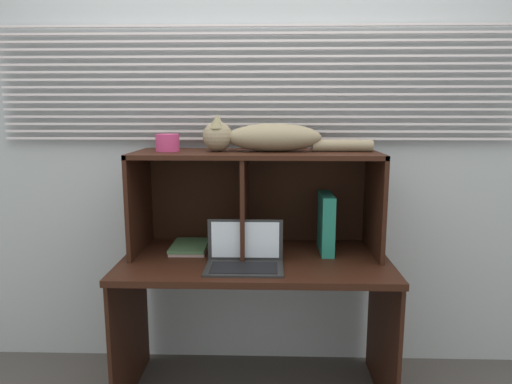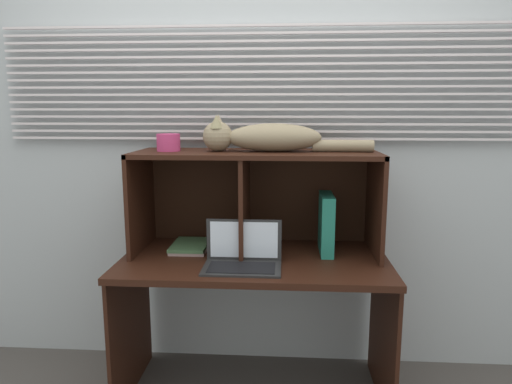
% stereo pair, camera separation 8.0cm
% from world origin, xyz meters
% --- Properties ---
extents(back_panel_with_blinds, '(4.40, 0.08, 2.50)m').
position_xyz_m(back_panel_with_blinds, '(0.00, 0.55, 1.26)').
color(back_panel_with_blinds, '#B2B9BA').
rests_on(back_panel_with_blinds, ground).
extents(desk, '(1.26, 0.65, 0.71)m').
position_xyz_m(desk, '(0.00, 0.18, 0.56)').
color(desk, black).
rests_on(desk, ground).
extents(hutch_shelf_unit, '(1.17, 0.42, 0.50)m').
position_xyz_m(hutch_shelf_unit, '(-0.01, 0.33, 1.05)').
color(hutch_shelf_unit, black).
rests_on(hutch_shelf_unit, desk).
extents(cat, '(0.81, 0.17, 0.18)m').
position_xyz_m(cat, '(0.04, 0.29, 1.27)').
color(cat, gray).
rests_on(cat, hutch_shelf_unit).
extents(laptop, '(0.34, 0.21, 0.20)m').
position_xyz_m(laptop, '(-0.04, 0.05, 0.75)').
color(laptop, '#272727').
rests_on(laptop, desk).
extents(binder_upright, '(0.06, 0.24, 0.29)m').
position_xyz_m(binder_upright, '(0.34, 0.29, 0.85)').
color(binder_upright, '#227B65').
rests_on(binder_upright, desk).
extents(book_stack, '(0.18, 0.25, 0.03)m').
position_xyz_m(book_stack, '(-0.33, 0.30, 0.72)').
color(book_stack, gray).
rests_on(book_stack, desk).
extents(small_basket, '(0.11, 0.11, 0.08)m').
position_xyz_m(small_basket, '(-0.43, 0.29, 1.25)').
color(small_basket, '#C73B70').
rests_on(small_basket, hutch_shelf_unit).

